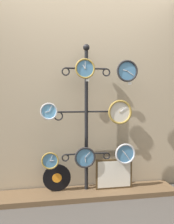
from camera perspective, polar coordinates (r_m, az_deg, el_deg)
ground_plane at (r=2.53m, az=1.45°, el=-24.34°), size 12.00×12.00×0.00m
shop_wall at (r=2.80m, az=-0.71°, el=8.06°), size 4.40×0.04×2.80m
low_shelf at (r=2.83m, az=0.04°, el=-20.48°), size 2.20×0.36×0.06m
display_stand at (r=2.68m, az=-0.17°, el=-7.05°), size 0.78×0.35×1.82m
clock_top_center at (r=2.57m, az=-0.52°, el=11.26°), size 0.23×0.04×0.23m
clock_top_right at (r=2.67m, az=10.44°, el=10.48°), size 0.26×0.04×0.26m
clock_middle_left at (r=2.50m, az=-9.93°, el=0.16°), size 0.19×0.04×0.19m
clock_middle_right at (r=2.63m, az=8.60°, el=-0.04°), size 0.29×0.04×0.29m
clock_bottom_left at (r=2.63m, az=-9.61°, el=-12.43°), size 0.20×0.04×0.20m
clock_bottom_center at (r=2.65m, az=-0.53°, el=-11.79°), size 0.25×0.04×0.25m
clock_bottom_right at (r=2.75m, az=9.94°, el=-10.69°), size 0.25×0.04×0.25m
vinyl_record at (r=2.76m, az=-7.86°, el=-16.68°), size 0.34×0.01×0.34m
picture_frame at (r=2.83m, az=7.08°, el=-15.76°), size 0.46×0.02×0.37m
price_tag_upper at (r=2.56m, az=0.20°, el=8.32°), size 0.04×0.00×0.03m
price_tag_mid at (r=2.67m, az=11.13°, el=7.37°), size 0.04×0.00×0.03m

